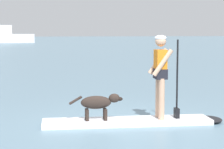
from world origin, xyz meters
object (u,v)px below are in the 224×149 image
object	(u,v)px
paddleboard	(138,121)
dog	(99,103)
moored_boat_starboard	(0,36)
person_paddler	(161,71)

from	to	relation	value
paddleboard	dog	bearing A→B (deg)	169.74
paddleboard	moored_boat_starboard	xyz separation A→B (m)	(0.15, 69.87, 1.18)
moored_boat_starboard	person_paddler	bearing A→B (deg)	-89.75
dog	paddleboard	bearing A→B (deg)	-10.26
paddleboard	person_paddler	world-z (taller)	person_paddler
dog	moored_boat_starboard	distance (m)	69.74
moored_boat_starboard	paddleboard	bearing A→B (deg)	-90.12
moored_boat_starboard	dog	bearing A→B (deg)	-90.77
dog	moored_boat_starboard	size ratio (longest dim) A/B	0.09
person_paddler	dog	size ratio (longest dim) A/B	1.57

